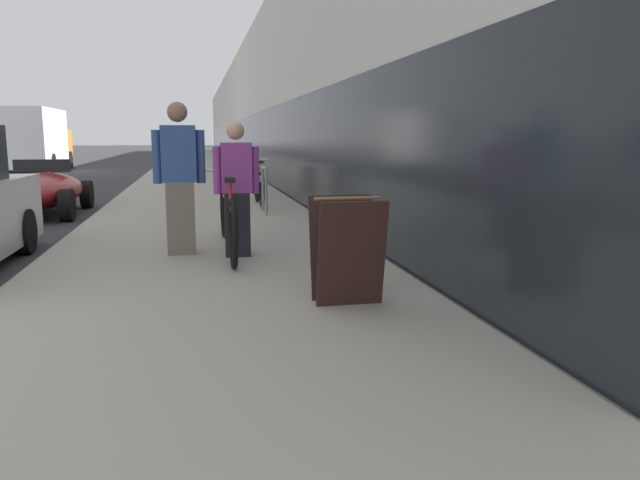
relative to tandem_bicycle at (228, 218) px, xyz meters
name	(u,v)px	position (x,y,z in m)	size (l,w,h in m)	color
sidewalk_slab	(198,173)	(-0.23, 18.42, -0.48)	(3.92, 70.00, 0.16)	#A39E8E
storefront_facade	(325,115)	(6.76, 26.42, 2.17)	(10.01, 70.00, 5.47)	silver
tandem_bicycle	(228,218)	(0.00, 0.00, 0.00)	(0.52, 2.95, 0.95)	black
person_rider	(237,190)	(0.09, -0.38, 0.38)	(0.53, 0.21, 1.55)	black
person_bystander	(180,179)	(-0.55, -0.10, 0.50)	(0.61, 0.24, 1.78)	#756B5B
bike_rack_hoop	(264,185)	(0.86, 3.69, 0.11)	(0.05, 0.60, 0.84)	gray
cruiser_bike_nearest	(259,186)	(0.91, 5.16, -0.02)	(0.52, 1.72, 0.92)	black
cruiser_bike_middle	(258,179)	(1.14, 7.58, -0.04)	(0.52, 1.66, 0.85)	black
sandwich_board_sign	(347,250)	(0.85, -2.64, 0.05)	(0.56, 0.56, 0.90)	#331E19
vintage_roadster_curbside	(38,191)	(-3.43, 5.55, -0.09)	(1.69, 3.84, 1.08)	maroon
moving_truck	(30,140)	(-7.38, 21.91, 0.82)	(2.50, 6.42, 2.73)	orange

